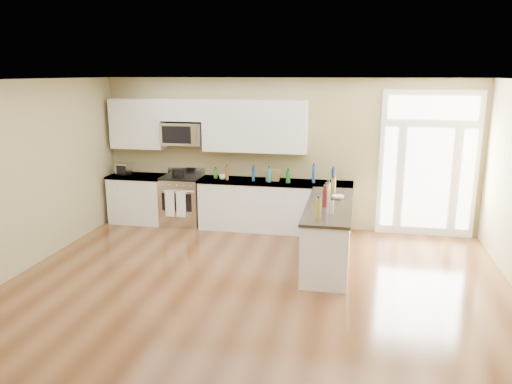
% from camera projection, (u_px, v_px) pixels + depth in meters
% --- Properties ---
extents(ground, '(8.00, 8.00, 0.00)m').
position_uv_depth(ground, '(237.00, 325.00, 5.87)').
color(ground, '#563118').
extents(room_shell, '(8.00, 8.00, 8.00)m').
position_uv_depth(room_shell, '(235.00, 183.00, 5.47)').
color(room_shell, tan).
rests_on(room_shell, ground).
extents(back_cabinet_left, '(1.10, 0.66, 0.94)m').
position_uv_depth(back_cabinet_left, '(139.00, 200.00, 9.83)').
color(back_cabinet_left, white).
rests_on(back_cabinet_left, ground).
extents(back_cabinet_right, '(2.85, 0.66, 0.94)m').
position_uv_depth(back_cabinet_right, '(275.00, 207.00, 9.31)').
color(back_cabinet_right, white).
rests_on(back_cabinet_right, ground).
extents(peninsula_cabinet, '(0.69, 2.32, 0.94)m').
position_uv_depth(peninsula_cabinet, '(328.00, 235.00, 7.72)').
color(peninsula_cabinet, white).
rests_on(peninsula_cabinet, ground).
extents(upper_cabinet_left, '(1.04, 0.33, 0.95)m').
position_uv_depth(upper_cabinet_left, '(138.00, 124.00, 9.63)').
color(upper_cabinet_left, white).
rests_on(upper_cabinet_left, room_shell).
extents(upper_cabinet_right, '(1.94, 0.33, 0.95)m').
position_uv_depth(upper_cabinet_right, '(255.00, 126.00, 9.18)').
color(upper_cabinet_right, white).
rests_on(upper_cabinet_right, room_shell).
extents(upper_cabinet_short, '(0.82, 0.33, 0.40)m').
position_uv_depth(upper_cabinet_short, '(183.00, 110.00, 9.38)').
color(upper_cabinet_short, white).
rests_on(upper_cabinet_short, room_shell).
extents(microwave, '(0.78, 0.41, 0.42)m').
position_uv_depth(microwave, '(183.00, 134.00, 9.45)').
color(microwave, silver).
rests_on(microwave, room_shell).
extents(entry_door, '(1.70, 0.10, 2.60)m').
position_uv_depth(entry_door, '(428.00, 164.00, 8.84)').
color(entry_door, white).
rests_on(entry_door, ground).
extents(kitchen_range, '(0.76, 0.68, 1.08)m').
position_uv_depth(kitchen_range, '(182.00, 200.00, 9.65)').
color(kitchen_range, silver).
rests_on(kitchen_range, ground).
extents(stockpot, '(0.28, 0.28, 0.18)m').
position_uv_depth(stockpot, '(178.00, 173.00, 9.45)').
color(stockpot, black).
rests_on(stockpot, kitchen_range).
extents(toaster_oven, '(0.30, 0.26, 0.23)m').
position_uv_depth(toaster_oven, '(124.00, 169.00, 9.74)').
color(toaster_oven, silver).
rests_on(toaster_oven, back_cabinet_left).
extents(cardboard_box, '(0.24, 0.18, 0.20)m').
position_uv_depth(cardboard_box, '(273.00, 175.00, 9.23)').
color(cardboard_box, olive).
rests_on(cardboard_box, back_cabinet_right).
extents(bowl_left, '(0.28, 0.28, 0.05)m').
position_uv_depth(bowl_left, '(125.00, 173.00, 9.77)').
color(bowl_left, white).
rests_on(bowl_left, back_cabinet_left).
extents(bowl_peninsula, '(0.21, 0.21, 0.06)m').
position_uv_depth(bowl_peninsula, '(338.00, 197.00, 7.89)').
color(bowl_peninsula, white).
rests_on(bowl_peninsula, peninsula_cabinet).
extents(cup_counter, '(0.14, 0.14, 0.09)m').
position_uv_depth(cup_counter, '(222.00, 177.00, 9.32)').
color(cup_counter, white).
rests_on(cup_counter, back_cabinet_right).
extents(counter_bottles, '(2.35, 2.40, 0.32)m').
position_uv_depth(counter_bottles, '(298.00, 184.00, 8.33)').
color(counter_bottles, '#19591E').
rests_on(counter_bottles, back_cabinet_right).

